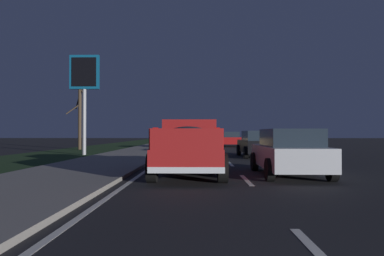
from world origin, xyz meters
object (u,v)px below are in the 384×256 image
Objects in this scene: pickup_truck at (189,146)px; sedan_black at (257,144)px; gas_price_sign at (84,80)px; bare_tree_far at (80,117)px; sedan_silver at (289,152)px; sedan_red at (231,139)px; sedan_tan at (197,140)px.

pickup_truck is 9.77m from sedan_black.
bare_tree_far is at bearing 21.04° from gas_price_sign.
sedan_black is at bearing -2.79° from sedan_silver.
bare_tree_far is at bearing 56.34° from sedan_black.
sedan_silver is (-25.41, 0.30, 0.00)m from sedan_red.
pickup_truck is 0.84× the size of gas_price_sign.
sedan_silver is at bearing -144.01° from bare_tree_far.
sedan_silver is at bearing 179.33° from sedan_red.
sedan_silver is 0.99× the size of sedan_tan.
sedan_tan is (-6.34, 3.51, 0.00)m from sedan_red.
bare_tree_far is (-0.84, 10.03, 2.03)m from sedan_tan.
sedan_silver is at bearing -136.21° from gas_price_sign.
sedan_red is 1.00× the size of sedan_tan.
pickup_truck reaches higher than sedan_tan.
sedan_black is at bearing -22.55° from pickup_truck.
sedan_tan is 0.69× the size of gas_price_sign.
gas_price_sign is (10.76, 7.11, 3.84)m from pickup_truck.
sedan_silver is (-0.10, -3.30, -0.20)m from pickup_truck.
pickup_truck is 1.22× the size of sedan_black.
sedan_red is at bearing -62.09° from bare_tree_far.
sedan_black is at bearing -99.11° from gas_price_sign.
sedan_red is 25.41m from sedan_silver.
gas_price_sign is (-8.21, 7.20, 4.03)m from sedan_tan.
sedan_tan is 11.64m from gas_price_sign.
pickup_truck is at bearing -146.55° from gas_price_sign.
pickup_truck is 1.22× the size of sedan_tan.
pickup_truck is 1.22× the size of sedan_red.
gas_price_sign is at bearing 138.78° from sedan_tan.
sedan_tan is 10.27m from bare_tree_far.
sedan_red is at bearing -29.00° from sedan_tan.
pickup_truck is 13.46m from gas_price_sign.
gas_price_sign is (10.86, 10.41, 4.03)m from sedan_silver.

